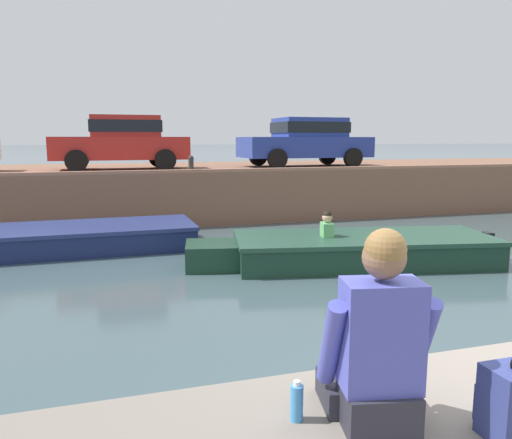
{
  "coord_description": "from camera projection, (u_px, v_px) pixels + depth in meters",
  "views": [
    {
      "loc": [
        -2.51,
        -2.56,
        2.36
      ],
      "look_at": [
        -0.62,
        3.69,
        1.3
      ],
      "focal_mm": 35.0,
      "sensor_mm": 36.0,
      "label": 1
    }
  ],
  "objects": [
    {
      "name": "far_quay_wall",
      "position": [
        187.0,
        189.0,
        16.18
      ],
      "size": [
        60.0,
        6.0,
        1.47
      ],
      "primitive_type": "cube",
      "color": "brown",
      "rests_on": "ground"
    },
    {
      "name": "person_seated_left",
      "position": [
        377.0,
        350.0,
        2.36
      ],
      "size": [
        0.58,
        0.59,
        0.97
      ],
      "color": "#282833",
      "rests_on": "near_quay"
    },
    {
      "name": "ground_plane",
      "position": [
        264.0,
        279.0,
        8.49
      ],
      "size": [
        400.0,
        400.0,
        0.0
      ],
      "primitive_type": "plane",
      "color": "#3D5156"
    },
    {
      "name": "car_centre_blue",
      "position": [
        306.0,
        140.0,
        16.06
      ],
      "size": [
        4.15,
        2.07,
        1.54
      ],
      "color": "#233893",
      "rests_on": "far_quay_wall"
    },
    {
      "name": "far_wall_coping",
      "position": [
        203.0,
        171.0,
        13.34
      ],
      "size": [
        60.0,
        0.24,
        0.08
      ],
      "primitive_type": "cube",
      "color": "#9F6C52",
      "rests_on": "far_quay_wall"
    },
    {
      "name": "bottle_drink",
      "position": [
        297.0,
        402.0,
        2.42
      ],
      "size": [
        0.06,
        0.06,
        0.2
      ],
      "color": "#3F8CCC",
      "rests_on": "near_quay"
    },
    {
      "name": "boat_moored_west_navy",
      "position": [
        39.0,
        240.0,
        10.4
      ],
      "size": [
        6.98,
        2.05,
        0.53
      ],
      "color": "navy",
      "rests_on": "ground"
    },
    {
      "name": "mooring_bollard_mid",
      "position": [
        191.0,
        163.0,
        13.34
      ],
      "size": [
        0.15,
        0.15,
        0.45
      ],
      "color": "#2D2B28",
      "rests_on": "far_quay_wall"
    },
    {
      "name": "motorboat_passing",
      "position": [
        351.0,
        250.0,
        9.47
      ],
      "size": [
        5.94,
        2.7,
        1.03
      ],
      "color": "#193828",
      "rests_on": "ground"
    },
    {
      "name": "car_left_inner_red",
      "position": [
        122.0,
        140.0,
        14.41
      ],
      "size": [
        3.82,
        1.96,
        1.54
      ],
      "color": "#B2231E",
      "rests_on": "far_quay_wall"
    }
  ]
}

